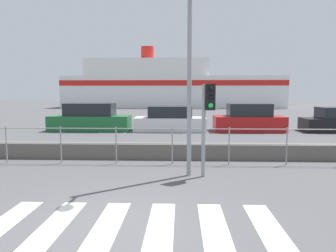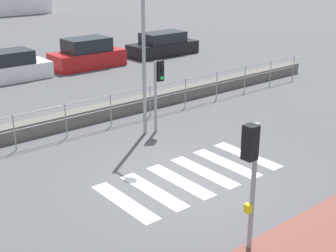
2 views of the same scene
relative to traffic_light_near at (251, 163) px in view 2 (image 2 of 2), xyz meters
name	(u,v)px [view 2 (image 2 of 2)]	position (x,y,z in m)	size (l,w,h in m)	color
ground_plane	(182,180)	(1.19, 3.31, -2.02)	(160.00, 160.00, 0.00)	#4C4C4F
sidewalk_brick	(312,247)	(1.19, -0.79, -1.96)	(24.00, 1.80, 0.12)	brown
crosswalk	(192,176)	(1.55, 3.31, -2.02)	(4.95, 2.40, 0.01)	silver
seawall	(77,118)	(1.19, 9.05, -1.77)	(25.38, 0.55, 0.51)	#605B54
harbor_fence	(89,110)	(1.19, 8.17, -1.26)	(22.88, 0.04, 1.17)	gray
traffic_light_near	(251,163)	(0.00, 0.00, 0.00)	(0.34, 0.32, 2.80)	gray
traffic_light_far	(158,80)	(3.04, 6.69, -0.22)	(0.34, 0.32, 2.46)	gray
streetlamp	(147,25)	(2.56, 6.63, 1.66)	(0.32, 1.01, 5.95)	gray
parked_car_white	(6,68)	(1.72, 16.90, -1.42)	(4.10, 1.74, 1.43)	silver
parked_car_red	(87,55)	(6.21, 16.90, -1.35)	(3.93, 1.79, 1.58)	#B21919
parked_car_black	(163,45)	(11.45, 16.90, -1.43)	(4.38, 1.72, 1.39)	black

